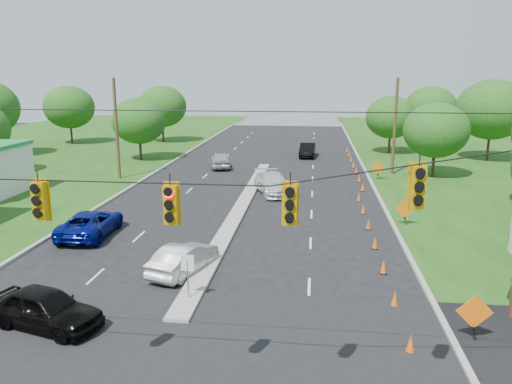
# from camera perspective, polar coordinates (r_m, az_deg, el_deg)

# --- Properties ---
(curb_left) EXTENTS (0.25, 110.00, 0.16)m
(curb_left) POSITION_cam_1_polar(r_m,az_deg,el_deg) (46.35, -12.55, 1.44)
(curb_left) COLOR gray
(curb_left) RESTS_ON ground
(curb_right) EXTENTS (0.25, 110.00, 0.16)m
(curb_right) POSITION_cam_1_polar(r_m,az_deg,el_deg) (44.09, 13.11, 0.81)
(curb_right) COLOR gray
(curb_right) RESTS_ON ground
(median) EXTENTS (1.00, 34.00, 0.18)m
(median) POSITION_cam_1_polar(r_m,az_deg,el_deg) (35.42, -1.75, -1.87)
(median) COLOR gray
(median) RESTS_ON ground
(median_sign) EXTENTS (0.55, 0.06, 2.05)m
(median_sign) POSITION_cam_1_polar(r_m,az_deg,el_deg) (20.98, -7.82, -8.65)
(median_sign) COLOR gray
(median_sign) RESTS_ON ground
(signal_span) EXTENTS (25.60, 0.32, 9.00)m
(signal_span) POSITION_cam_1_polar(r_m,az_deg,el_deg) (13.56, -15.86, -5.64)
(signal_span) COLOR #422D1C
(signal_span) RESTS_ON ground
(utility_pole_far_left) EXTENTS (0.28, 0.28, 9.00)m
(utility_pole_far_left) POSITION_cam_1_polar(r_m,az_deg,el_deg) (46.51, -15.64, 6.92)
(utility_pole_far_left) COLOR #422D1C
(utility_pole_far_left) RESTS_ON ground
(utility_pole_far_right) EXTENTS (0.28, 0.28, 9.00)m
(utility_pole_far_right) POSITION_cam_1_polar(r_m,az_deg,el_deg) (48.62, 15.59, 7.18)
(utility_pole_far_right) COLOR #422D1C
(utility_pole_far_right) RESTS_ON ground
(cone_0) EXTENTS (0.32, 0.32, 0.70)m
(cone_0) POSITION_cam_1_polar(r_m,az_deg,el_deg) (18.47, 17.24, -16.18)
(cone_0) COLOR #DA5614
(cone_0) RESTS_ON ground
(cone_1) EXTENTS (0.32, 0.32, 0.70)m
(cone_1) POSITION_cam_1_polar(r_m,az_deg,el_deg) (21.54, 15.57, -11.65)
(cone_1) COLOR #DA5614
(cone_1) RESTS_ON ground
(cone_2) EXTENTS (0.32, 0.32, 0.70)m
(cone_2) POSITION_cam_1_polar(r_m,az_deg,el_deg) (24.73, 14.37, -8.26)
(cone_2) COLOR #DA5614
(cone_2) RESTS_ON ground
(cone_3) EXTENTS (0.32, 0.32, 0.70)m
(cone_3) POSITION_cam_1_polar(r_m,az_deg,el_deg) (27.99, 13.45, -5.65)
(cone_3) COLOR #DA5614
(cone_3) RESTS_ON ground
(cone_4) EXTENTS (0.32, 0.32, 0.70)m
(cone_4) POSITION_cam_1_polar(r_m,az_deg,el_deg) (31.30, 12.73, -3.58)
(cone_4) COLOR #DA5614
(cone_4) RESTS_ON ground
(cone_5) EXTENTS (0.32, 0.32, 0.70)m
(cone_5) POSITION_cam_1_polar(r_m,az_deg,el_deg) (34.65, 12.16, -1.92)
(cone_5) COLOR #DA5614
(cone_5) RESTS_ON ground
(cone_6) EXTENTS (0.32, 0.32, 0.70)m
(cone_6) POSITION_cam_1_polar(r_m,az_deg,el_deg) (38.03, 11.68, -0.54)
(cone_6) COLOR #DA5614
(cone_6) RESTS_ON ground
(cone_7) EXTENTS (0.32, 0.32, 0.70)m
(cone_7) POSITION_cam_1_polar(r_m,az_deg,el_deg) (41.48, 12.11, 0.58)
(cone_7) COLOR #DA5614
(cone_7) RESTS_ON ground
(cone_8) EXTENTS (0.32, 0.32, 0.70)m
(cone_8) POSITION_cam_1_polar(r_m,az_deg,el_deg) (44.89, 11.71, 1.56)
(cone_8) COLOR #DA5614
(cone_8) RESTS_ON ground
(cone_9) EXTENTS (0.32, 0.32, 0.70)m
(cone_9) POSITION_cam_1_polar(r_m,az_deg,el_deg) (48.31, 11.37, 2.39)
(cone_9) COLOR #DA5614
(cone_9) RESTS_ON ground
(cone_10) EXTENTS (0.32, 0.32, 0.70)m
(cone_10) POSITION_cam_1_polar(r_m,az_deg,el_deg) (51.75, 11.07, 3.12)
(cone_10) COLOR #DA5614
(cone_10) RESTS_ON ground
(cone_11) EXTENTS (0.32, 0.32, 0.70)m
(cone_11) POSITION_cam_1_polar(r_m,az_deg,el_deg) (55.19, 10.81, 3.75)
(cone_11) COLOR #DA5614
(cone_11) RESTS_ON ground
(cone_12) EXTENTS (0.32, 0.32, 0.70)m
(cone_12) POSITION_cam_1_polar(r_m,az_deg,el_deg) (58.63, 10.58, 4.31)
(cone_12) COLOR #DA5614
(cone_12) RESTS_ON ground
(cone_13) EXTENTS (0.32, 0.32, 0.70)m
(cone_13) POSITION_cam_1_polar(r_m,az_deg,el_deg) (62.09, 10.38, 4.81)
(cone_13) COLOR #DA5614
(cone_13) RESTS_ON ground
(work_sign_0) EXTENTS (1.27, 0.58, 1.37)m
(work_sign_0) POSITION_cam_1_polar(r_m,az_deg,el_deg) (19.55, 23.70, -12.58)
(work_sign_0) COLOR black
(work_sign_0) RESTS_ON ground
(work_sign_1) EXTENTS (1.27, 0.58, 1.37)m
(work_sign_1) POSITION_cam_1_polar(r_m,az_deg,el_deg) (32.39, 16.69, -1.89)
(work_sign_1) COLOR black
(work_sign_1) RESTS_ON ground
(work_sign_2) EXTENTS (1.27, 0.58, 1.37)m
(work_sign_2) POSITION_cam_1_polar(r_m,az_deg,el_deg) (45.91, 13.78, 2.65)
(work_sign_2) COLOR black
(work_sign_2) RESTS_ON ground
(tree_4) EXTENTS (6.72, 6.72, 7.84)m
(tree_4) POSITION_cam_1_polar(r_m,az_deg,el_deg) (72.88, -20.57, 9.06)
(tree_4) COLOR black
(tree_4) RESTS_ON ground
(tree_5) EXTENTS (5.88, 5.88, 6.86)m
(tree_5) POSITION_cam_1_polar(r_m,az_deg,el_deg) (56.36, -13.23, 7.92)
(tree_5) COLOR black
(tree_5) RESTS_ON ground
(tree_6) EXTENTS (6.72, 6.72, 7.84)m
(tree_6) POSITION_cam_1_polar(r_m,az_deg,el_deg) (71.13, -10.69, 9.58)
(tree_6) COLOR black
(tree_6) RESTS_ON ground
(tree_9) EXTENTS (5.88, 5.88, 6.86)m
(tree_9) POSITION_cam_1_polar(r_m,az_deg,el_deg) (48.33, 19.88, 6.65)
(tree_9) COLOR black
(tree_9) RESTS_ON ground
(tree_10) EXTENTS (7.56, 7.56, 8.82)m
(tree_10) POSITION_cam_1_polar(r_m,az_deg,el_deg) (60.01, 25.38, 8.50)
(tree_10) COLOR black
(tree_10) RESTS_ON ground
(tree_11) EXTENTS (6.72, 6.72, 7.84)m
(tree_11) POSITION_cam_1_polar(r_m,az_deg,el_deg) (69.58, 19.32, 9.00)
(tree_11) COLOR black
(tree_11) RESTS_ON ground
(tree_12) EXTENTS (5.88, 5.88, 6.86)m
(tree_12) POSITION_cam_1_polar(r_m,az_deg,el_deg) (61.67, 15.17, 8.24)
(tree_12) COLOR black
(tree_12) RESTS_ON ground
(black_sedan) EXTENTS (4.83, 2.98, 1.53)m
(black_sedan) POSITION_cam_1_polar(r_m,az_deg,el_deg) (20.61, -22.92, -12.15)
(black_sedan) COLOR black
(black_sedan) RESTS_ON ground
(white_sedan) EXTENTS (2.74, 4.56, 1.42)m
(white_sedan) POSITION_cam_1_polar(r_m,az_deg,el_deg) (24.21, -8.25, -7.53)
(white_sedan) COLOR #B3B0B1
(white_sedan) RESTS_ON ground
(blue_pickup) EXTENTS (2.73, 5.53, 1.51)m
(blue_pickup) POSITION_cam_1_polar(r_m,az_deg,el_deg) (30.87, -18.36, -3.40)
(blue_pickup) COLOR #040C6D
(blue_pickup) RESTS_ON ground
(silver_car_far) EXTENTS (3.93, 6.01, 1.62)m
(silver_car_far) POSITION_cam_1_polar(r_m,az_deg,el_deg) (39.68, 1.96, 0.98)
(silver_car_far) COLOR silver
(silver_car_far) RESTS_ON ground
(silver_car_oncoming) EXTENTS (2.96, 5.08, 1.62)m
(silver_car_oncoming) POSITION_cam_1_polar(r_m,az_deg,el_deg) (50.83, -4.10, 3.68)
(silver_car_oncoming) COLOR #9E9E9E
(silver_car_oncoming) RESTS_ON ground
(dark_car_receding) EXTENTS (1.88, 4.91, 1.60)m
(dark_car_receding) POSITION_cam_1_polar(r_m,az_deg,el_deg) (57.92, 5.91, 4.81)
(dark_car_receding) COLOR black
(dark_car_receding) RESTS_ON ground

